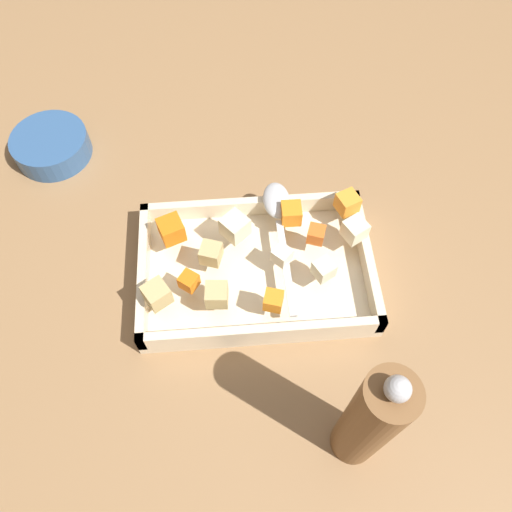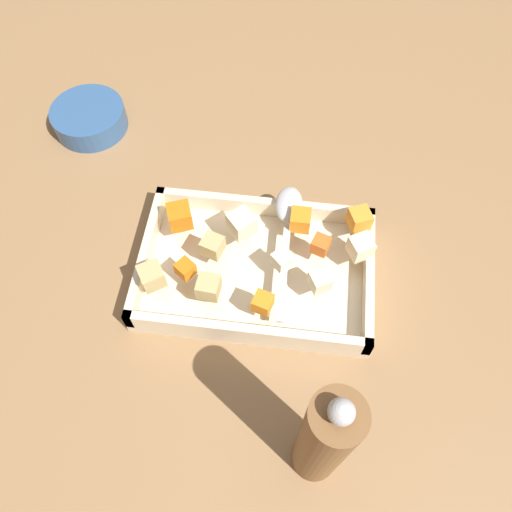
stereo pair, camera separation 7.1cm
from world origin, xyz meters
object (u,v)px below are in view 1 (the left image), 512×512
object	(u,v)px
pepper_mill	(370,421)
small_prep_bowl	(51,146)
serving_spoon	(278,208)
baking_dish	(256,271)

from	to	relation	value
pepper_mill	small_prep_bowl	distance (m)	0.67
serving_spoon	pepper_mill	xyz separation A→B (m)	(-0.06, 0.32, 0.06)
baking_dish	pepper_mill	world-z (taller)	pepper_mill
small_prep_bowl	pepper_mill	bearing A→B (deg)	130.15
baking_dish	pepper_mill	size ratio (longest dim) A/B	1.32
serving_spoon	small_prep_bowl	world-z (taller)	serving_spoon
baking_dish	pepper_mill	bearing A→B (deg)	112.54
serving_spoon	pepper_mill	distance (m)	0.33
baking_dish	small_prep_bowl	world-z (taller)	baking_dish
serving_spoon	small_prep_bowl	xyz separation A→B (m)	(0.36, -0.18, -0.04)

